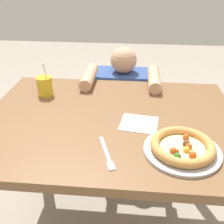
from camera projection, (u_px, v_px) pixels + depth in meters
name	position (u px, v px, depth m)	size (l,w,h in m)	color
dining_table	(110.00, 139.00, 1.29)	(1.17, 0.87, 0.75)	brown
pizza_near	(182.00, 148.00, 1.01)	(0.29, 0.29, 0.05)	#B7B7BC
drink_cup_colored	(45.00, 86.00, 1.42)	(0.08, 0.08, 0.18)	gold
paper_napkin	(139.00, 123.00, 1.19)	(0.16, 0.14, 0.00)	white
fork	(107.00, 154.00, 1.00)	(0.08, 0.20, 0.00)	silver
diner_seated	(122.00, 117.00, 1.95)	(0.45, 0.54, 0.90)	#333847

